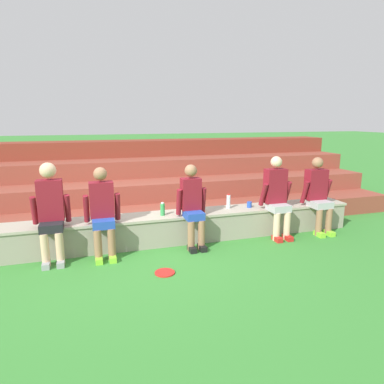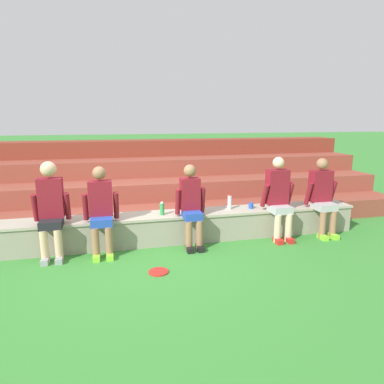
{
  "view_description": "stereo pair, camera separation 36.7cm",
  "coord_description": "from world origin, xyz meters",
  "views": [
    {
      "loc": [
        -0.76,
        -5.07,
        2.03
      ],
      "look_at": [
        0.89,
        0.25,
        0.83
      ],
      "focal_mm": 32.18,
      "sensor_mm": 36.0,
      "label": 1
    },
    {
      "loc": [
        -0.41,
        -5.17,
        2.03
      ],
      "look_at": [
        0.89,
        0.25,
        0.83
      ],
      "focal_mm": 32.18,
      "sensor_mm": 36.0,
      "label": 2
    }
  ],
  "objects": [
    {
      "name": "brick_bleachers",
      "position": [
        0.0,
        2.62,
        0.56
      ],
      "size": [
        11.02,
        3.12,
        1.5
      ],
      "color": "brown",
      "rests_on": "ground"
    },
    {
      "name": "ground_plane",
      "position": [
        0.0,
        0.0,
        0.0
      ],
      "size": [
        80.0,
        80.0,
        0.0
      ],
      "primitive_type": "plane",
      "color": "#388433"
    },
    {
      "name": "person_far_right",
      "position": [
        3.17,
        -0.02,
        0.71
      ],
      "size": [
        0.55,
        0.54,
        1.35
      ],
      "color": "#996B4C",
      "rests_on": "ground"
    },
    {
      "name": "person_right_of_center",
      "position": [
        2.33,
        -0.02,
        0.73
      ],
      "size": [
        0.54,
        0.53,
        1.39
      ],
      "color": "beige",
      "rests_on": "ground"
    },
    {
      "name": "person_center",
      "position": [
        0.81,
        -0.04,
        0.69
      ],
      "size": [
        0.49,
        0.54,
        1.31
      ],
      "color": "#996B4C",
      "rests_on": "ground"
    },
    {
      "name": "water_bottle_center_gap",
      "position": [
        0.38,
        0.2,
        0.58
      ],
      "size": [
        0.07,
        0.07,
        0.22
      ],
      "color": "green",
      "rests_on": "stone_seating_wall"
    },
    {
      "name": "person_far_left",
      "position": [
        -1.28,
        0.01,
        0.76
      ],
      "size": [
        0.53,
        0.55,
        1.42
      ],
      "color": "#DBAD89",
      "rests_on": "ground"
    },
    {
      "name": "stone_seating_wall",
      "position": [
        0.0,
        0.25,
        0.26
      ],
      "size": [
        7.63,
        0.54,
        0.48
      ],
      "color": "gray",
      "rests_on": "ground"
    },
    {
      "name": "frisbee",
      "position": [
        0.15,
        -0.9,
        0.01
      ],
      "size": [
        0.27,
        0.27,
        0.02
      ],
      "primitive_type": "cylinder",
      "color": "red",
      "rests_on": "ground"
    },
    {
      "name": "person_left_of_center",
      "position": [
        -0.58,
        -0.04,
        0.7
      ],
      "size": [
        0.53,
        0.52,
        1.33
      ],
      "color": "#996B4C",
      "rests_on": "ground"
    },
    {
      "name": "water_bottle_mid_right",
      "position": [
        1.57,
        0.29,
        0.6
      ],
      "size": [
        0.07,
        0.07,
        0.26
      ],
      "color": "silver",
      "rests_on": "stone_seating_wall"
    },
    {
      "name": "plastic_cup_left_end",
      "position": [
        1.95,
        0.24,
        0.53
      ],
      "size": [
        0.08,
        0.08,
        0.1
      ],
      "primitive_type": "cylinder",
      "color": "blue",
      "rests_on": "stone_seating_wall"
    }
  ]
}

